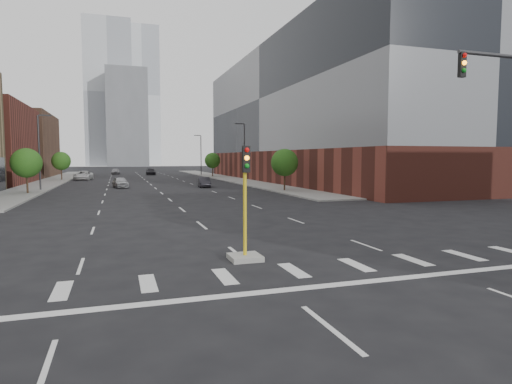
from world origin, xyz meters
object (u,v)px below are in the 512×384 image
median_traffic_signal (245,235)px  car_distant (116,171)px  car_mid_right (204,182)px  car_far_left (83,175)px  car_deep_right (151,172)px  car_near_left (120,182)px

median_traffic_signal → car_distant: 92.07m
median_traffic_signal → car_mid_right: bearing=81.1°
car_mid_right → car_distant: 52.00m
median_traffic_signal → car_far_left: bearing=99.0°
car_far_left → car_deep_right: (13.16, 19.63, -0.07)m
car_near_left → car_deep_right: (6.99, 42.57, 0.02)m
median_traffic_signal → car_deep_right: 86.20m
car_near_left → car_distant: size_ratio=1.00×
median_traffic_signal → car_deep_right: median_traffic_signal is taller
car_distant → car_mid_right: bearing=-71.8°
car_mid_right → car_distant: bearing=108.7°
car_far_left → car_deep_right: 23.63m
car_near_left → car_mid_right: car_near_left is taller
car_far_left → car_distant: car_far_left is taller
car_distant → car_deep_right: bearing=-31.2°
median_traffic_signal → car_deep_right: (2.66, 86.16, -0.23)m
car_near_left → car_far_left: size_ratio=0.73×
car_deep_right → car_distant: bearing=145.3°
car_deep_right → car_mid_right: bearing=-83.3°
car_far_left → car_mid_right: bearing=-49.7°
car_mid_right → car_distant: size_ratio=0.97×
car_near_left → car_deep_right: 43.14m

